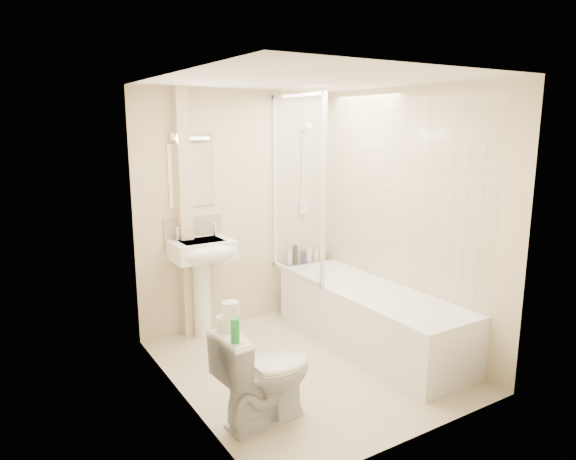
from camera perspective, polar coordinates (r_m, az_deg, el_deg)
floor at (r=4.63m, az=2.14°, el=-14.79°), size 2.50×2.50×0.00m
wall_back at (r=5.29m, az=-5.32°, el=2.27°), size 2.20×0.02×2.40m
wall_left at (r=3.74m, az=-11.86°, el=-1.89°), size 0.02×2.50×2.40m
wall_right at (r=4.92m, az=12.96°, el=1.30°), size 0.02×2.50×2.40m
ceiling at (r=4.15m, az=2.41°, el=16.35°), size 2.20×2.50×0.02m
tile_back at (r=5.62m, az=1.57°, el=5.19°), size 0.70×0.01×1.75m
tile_right at (r=4.91m, az=12.53°, el=3.97°), size 0.01×2.10×1.75m
pipe_boxing at (r=5.00m, az=-11.38°, el=1.53°), size 0.12×0.12×2.40m
splashback at (r=5.11m, az=-10.46°, el=-0.16°), size 0.60×0.02×0.30m
mirror at (r=5.03m, az=-10.68°, el=5.99°), size 0.46×0.01×0.60m
strip_light at (r=4.98m, az=-10.75°, el=10.21°), size 0.42×0.07×0.07m
bathtub at (r=4.97m, az=9.10°, el=-9.36°), size 0.70×2.10×0.55m
shower_screen at (r=5.06m, az=0.99°, el=4.75°), size 0.04×0.92×1.80m
shower_fixture at (r=5.57m, az=1.82°, el=6.37°), size 0.10×0.16×0.99m
pedestal_sink at (r=4.96m, az=-9.39°, el=-3.42°), size 0.58×0.51×1.11m
bottle_white_a at (r=5.59m, az=0.17°, el=-3.16°), size 0.05×0.05×0.16m
bottle_black_b at (r=5.62m, az=0.79°, el=-2.78°), size 0.05×0.05×0.21m
bottle_blue at (r=5.69m, az=1.75°, el=-3.03°), size 0.06×0.06×0.13m
bottle_cream at (r=5.73m, az=2.33°, el=-2.79°), size 0.07×0.07×0.16m
bottle_white_b at (r=5.79m, az=3.13°, el=-2.81°), size 0.05×0.05×0.13m
bottle_green at (r=5.85m, az=3.93°, el=-2.88°), size 0.07×0.07×0.09m
toilet at (r=3.72m, az=-2.57°, el=-15.67°), size 0.51×0.76×0.71m
toilet_roll_lower at (r=3.50m, az=-6.99°, el=-10.27°), size 0.12×0.12×0.10m
toilet_roll_upper at (r=3.48m, az=-6.41°, el=-8.69°), size 0.11×0.11×0.10m
green_bottle at (r=3.30m, az=-5.90°, el=-11.06°), size 0.06×0.06×0.16m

